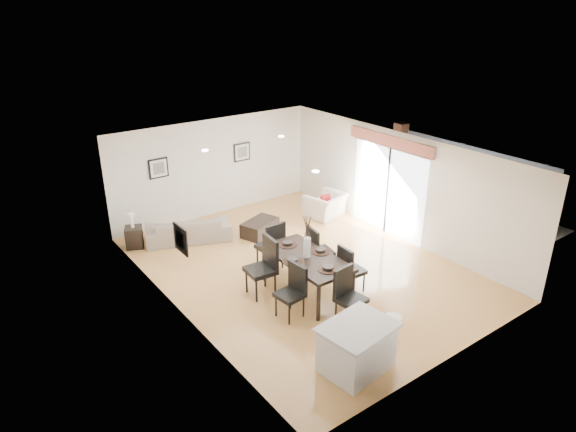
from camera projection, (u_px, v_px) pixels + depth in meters
ground at (302, 268)px, 11.69m from camera, size 8.00×8.00×0.00m
wall_back at (214, 168)px, 14.12m from camera, size 6.00×0.04×2.70m
wall_front at (457, 292)px, 8.20m from camera, size 6.00×0.04×2.70m
wall_left at (176, 251)px, 9.52m from camera, size 0.04×8.00×2.70m
wall_right at (398, 185)px, 12.79m from camera, size 0.04×8.00×2.70m
ceiling at (304, 153)px, 10.62m from camera, size 6.00×8.00×0.02m
sofa at (188, 229)px, 12.90m from camera, size 2.26×1.52×0.61m
armchair at (326, 205)px, 14.28m from camera, size 1.22×1.12×0.67m
courtyard_plant_a at (470, 208)px, 14.11m from camera, size 0.66×0.59×0.68m
courtyard_plant_b at (432, 188)px, 15.63m from camera, size 0.42×0.42×0.65m
dining_table at (307, 260)px, 10.43m from camera, size 1.03×2.02×0.84m
dining_chair_wnear at (293, 288)px, 9.74m from camera, size 0.53×0.53×1.06m
dining_chair_wfar at (265, 263)px, 10.44m from camera, size 0.60×0.60×1.24m
dining_chair_enear at (349, 267)px, 10.52m from camera, size 0.48×0.48×1.04m
dining_chair_efar at (317, 248)px, 11.26m from camera, size 0.57×0.57×1.09m
dining_chair_head at (348, 292)px, 9.56m from camera, size 0.55×0.55×1.10m
dining_chair_foot at (272, 243)px, 11.40m from camera, size 0.55×0.55×1.15m
vase at (307, 241)px, 10.26m from camera, size 1.14×1.74×0.88m
coffee_table at (260, 228)px, 13.24m from camera, size 1.11×0.88×0.39m
side_table at (134, 237)px, 12.55m from camera, size 0.53×0.53×0.53m
table_lamp at (132, 218)px, 12.35m from camera, size 0.19×0.19×0.36m
cushion at (325, 200)px, 14.08m from camera, size 0.31×0.12×0.31m
kitchen_island at (357, 347)px, 8.38m from camera, size 1.29×1.05×0.83m
bar_stool at (393, 322)px, 8.77m from camera, size 0.31×0.31×0.67m
framed_print_back_left at (158, 168)px, 13.10m from camera, size 0.52×0.04×0.52m
framed_print_back_right at (242, 152)px, 14.47m from camera, size 0.52×0.04×0.52m
framed_print_left_wall at (181, 239)px, 9.27m from camera, size 0.04×0.52×0.52m
sliding_door at (389, 171)px, 12.86m from camera, size 0.12×2.70×2.57m
courtyard at (448, 170)px, 15.33m from camera, size 6.00×6.00×2.00m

